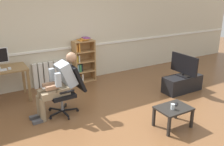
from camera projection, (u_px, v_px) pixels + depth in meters
The scene contains 12 objects.
ground_plane at pixel (128, 122), 4.57m from camera, with size 18.00×18.00×0.00m, color brown.
back_wall at pixel (72, 31), 6.29m from camera, with size 12.00×0.13×2.70m.
computer_mouse at pixel (9, 68), 5.17m from camera, with size 0.06×0.10×0.03m, color white.
bookshelf at pixel (83, 61), 6.46m from camera, with size 0.56×0.29×1.18m.
radiator at pixel (52, 74), 6.22m from camera, with size 0.92×0.08×0.64m.
office_chair at pixel (68, 88), 4.81m from camera, with size 0.78×0.62×0.98m.
person_seated at pixel (59, 83), 4.67m from camera, with size 0.99×0.40×1.23m.
tv_stand at pixel (182, 84), 5.92m from camera, with size 0.98×0.40×0.39m.
tv_screen at pixel (184, 65), 5.76m from camera, with size 0.21×0.79×0.53m.
coffee_table at pixel (173, 110), 4.33m from camera, with size 0.60×0.45×0.38m.
drinking_glass at pixel (173, 107), 4.23m from camera, with size 0.07×0.07×0.10m, color silver.
spare_remote at pixel (176, 104), 4.42m from camera, with size 0.04×0.15×0.02m, color black.
Camera 1 is at (-2.29, -3.31, 2.37)m, focal length 39.15 mm.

